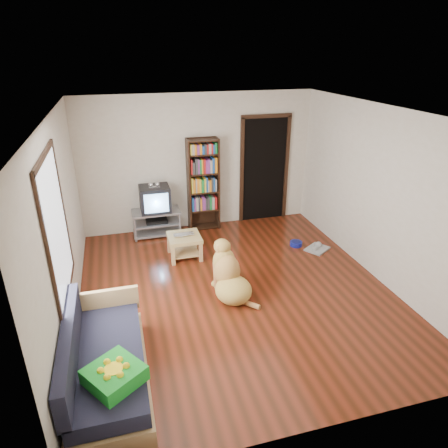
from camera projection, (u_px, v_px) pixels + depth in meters
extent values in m
plane|color=#602010|center=(235.00, 290.00, 6.00)|extent=(5.00, 5.00, 0.00)
plane|color=white|center=(238.00, 112.00, 4.94)|extent=(5.00, 5.00, 0.00)
plane|color=beige|center=(198.00, 163.00, 7.67)|extent=(4.50, 0.00, 4.50)
plane|color=beige|center=(325.00, 319.00, 3.27)|extent=(4.50, 0.00, 4.50)
plane|color=beige|center=(62.00, 228.00, 4.93)|extent=(0.00, 5.00, 5.00)
plane|color=beige|center=(379.00, 195.00, 6.01)|extent=(0.00, 5.00, 5.00)
cube|color=green|center=(114.00, 375.00, 3.78)|extent=(0.65, 0.65, 0.16)
imported|color=silver|center=(184.00, 236.00, 6.75)|extent=(0.36, 0.24, 0.03)
cylinder|color=navy|center=(296.00, 244.00, 7.31)|extent=(0.22, 0.22, 0.08)
cube|color=#A2A2A2|center=(317.00, 249.00, 7.18)|extent=(0.51, 0.49, 0.03)
cube|color=white|center=(56.00, 229.00, 4.41)|extent=(0.02, 1.30, 1.60)
cube|color=black|center=(43.00, 156.00, 4.07)|extent=(0.03, 1.42, 0.06)
cube|color=black|center=(69.00, 292.00, 4.74)|extent=(0.03, 1.42, 0.06)
cube|color=black|center=(49.00, 259.00, 3.79)|extent=(0.03, 0.06, 1.70)
cube|color=black|center=(63.00, 207.00, 5.02)|extent=(0.03, 0.06, 1.70)
cube|color=black|center=(264.00, 170.00, 8.09)|extent=(0.90, 0.02, 2.10)
cube|color=black|center=(242.00, 172.00, 7.96)|extent=(0.07, 0.05, 2.14)
cube|color=black|center=(286.00, 169.00, 8.19)|extent=(0.07, 0.05, 2.14)
cube|color=black|center=(267.00, 116.00, 7.63)|extent=(1.03, 0.05, 0.07)
cube|color=#99999E|center=(156.00, 212.00, 7.57)|extent=(0.90, 0.45, 0.04)
cube|color=#99999E|center=(157.00, 223.00, 7.66)|extent=(0.86, 0.42, 0.03)
cube|color=#99999E|center=(157.00, 232.00, 7.74)|extent=(0.90, 0.45, 0.04)
cylinder|color=#99999E|center=(135.00, 229.00, 7.38)|extent=(0.04, 0.04, 0.50)
cylinder|color=#99999E|center=(180.00, 224.00, 7.59)|extent=(0.04, 0.04, 0.50)
cylinder|color=#99999E|center=(134.00, 221.00, 7.74)|extent=(0.04, 0.04, 0.50)
cylinder|color=#99999E|center=(177.00, 217.00, 7.94)|extent=(0.04, 0.04, 0.50)
cube|color=black|center=(157.00, 220.00, 7.64)|extent=(0.40, 0.30, 0.07)
cube|color=black|center=(155.00, 199.00, 7.46)|extent=(0.55, 0.48, 0.48)
cube|color=black|center=(154.00, 195.00, 7.64)|extent=(0.40, 0.14, 0.36)
cube|color=#8CBFF2|center=(156.00, 203.00, 7.25)|extent=(0.44, 0.02, 0.36)
cube|color=silver|center=(154.00, 187.00, 7.32)|extent=(0.20, 0.07, 0.02)
sphere|color=silver|center=(151.00, 185.00, 7.28)|extent=(0.09, 0.09, 0.09)
sphere|color=silver|center=(157.00, 184.00, 7.31)|extent=(0.09, 0.09, 0.09)
cube|color=black|center=(189.00, 186.00, 7.64)|extent=(0.03, 0.30, 1.80)
cube|color=black|center=(218.00, 184.00, 7.77)|extent=(0.03, 0.30, 1.80)
cube|color=black|center=(202.00, 183.00, 7.83)|extent=(0.60, 0.02, 1.80)
cube|color=black|center=(204.00, 226.00, 8.06)|extent=(0.56, 0.28, 0.02)
cube|color=black|center=(204.00, 209.00, 7.91)|extent=(0.56, 0.28, 0.03)
cube|color=black|center=(203.00, 191.00, 7.76)|extent=(0.56, 0.28, 0.02)
cube|color=black|center=(203.00, 173.00, 7.61)|extent=(0.56, 0.28, 0.02)
cube|color=black|center=(203.00, 154.00, 7.46)|extent=(0.56, 0.28, 0.02)
cube|color=black|center=(202.00, 140.00, 7.35)|extent=(0.56, 0.28, 0.02)
cube|color=tan|center=(110.00, 376.00, 4.28)|extent=(0.80, 1.80, 0.22)
cube|color=#1E1E2D|center=(108.00, 360.00, 4.19)|extent=(0.74, 1.74, 0.18)
cube|color=#1E1E2D|center=(69.00, 346.00, 4.00)|extent=(0.12, 1.74, 0.40)
cube|color=tan|center=(105.00, 301.00, 4.88)|extent=(0.80, 0.06, 0.30)
cube|color=tan|center=(184.00, 237.00, 6.80)|extent=(0.55, 0.55, 0.06)
cube|color=tan|center=(185.00, 251.00, 6.91)|extent=(0.45, 0.45, 0.03)
cube|color=tan|center=(173.00, 256.00, 6.61)|extent=(0.06, 0.06, 0.34)
cube|color=tan|center=(201.00, 252.00, 6.73)|extent=(0.06, 0.06, 0.34)
cube|color=tan|center=(169.00, 244.00, 7.03)|extent=(0.06, 0.06, 0.34)
cube|color=tan|center=(195.00, 240.00, 7.14)|extent=(0.06, 0.06, 0.34)
ellipsoid|color=tan|center=(233.00, 290.00, 5.70)|extent=(0.62, 0.65, 0.39)
ellipsoid|color=#B37C45|center=(227.00, 271.00, 5.79)|extent=(0.44, 0.47, 0.51)
ellipsoid|color=tan|center=(224.00, 260.00, 5.82)|extent=(0.38, 0.35, 0.36)
ellipsoid|color=#B69146|center=(222.00, 246.00, 5.79)|extent=(0.28, 0.30, 0.22)
ellipsoid|color=tan|center=(218.00, 245.00, 5.90)|extent=(0.13, 0.21, 0.09)
sphere|color=black|center=(216.00, 242.00, 5.98)|extent=(0.05, 0.05, 0.05)
ellipsoid|color=tan|center=(218.00, 249.00, 5.73)|extent=(0.07, 0.09, 0.15)
ellipsoid|color=#BA8647|center=(229.00, 247.00, 5.80)|extent=(0.07, 0.09, 0.15)
cylinder|color=tan|center=(216.00, 275.00, 5.99)|extent=(0.10, 0.14, 0.42)
cylinder|color=#D38951|center=(226.00, 273.00, 6.05)|extent=(0.10, 0.14, 0.42)
sphere|color=tan|center=(215.00, 284.00, 6.11)|extent=(0.11, 0.11, 0.11)
sphere|color=#BE7F49|center=(224.00, 281.00, 6.17)|extent=(0.11, 0.11, 0.11)
cylinder|color=#C8804D|center=(248.00, 304.00, 5.62)|extent=(0.29, 0.32, 0.08)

